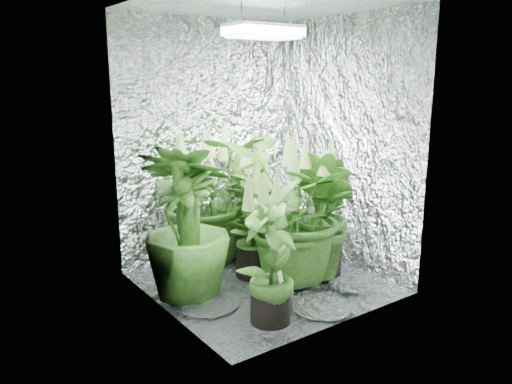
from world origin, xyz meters
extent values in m
plane|color=silver|center=(0.00, 0.00, 0.00)|extent=(1.60, 1.60, 0.00)
cube|color=silver|center=(0.00, 0.80, 1.00)|extent=(1.60, 0.02, 2.00)
cube|color=silver|center=(0.00, -0.80, 1.00)|extent=(1.60, 0.02, 2.00)
cube|color=silver|center=(-0.80, 0.00, 1.00)|extent=(0.02, 1.60, 2.00)
cube|color=silver|center=(0.80, 0.00, 1.00)|extent=(0.02, 1.60, 2.00)
cube|color=silver|center=(0.00, 0.00, 2.00)|extent=(1.60, 1.60, 0.01)
cube|color=gray|center=(0.00, 0.00, 1.83)|extent=(0.50, 0.30, 0.08)
cube|color=white|center=(0.00, 0.00, 1.79)|extent=(0.46, 0.26, 0.01)
cylinder|color=black|center=(-0.18, 0.00, 1.94)|extent=(0.01, 0.01, 0.13)
cylinder|color=black|center=(0.18, 0.00, 1.94)|extent=(0.01, 0.01, 0.13)
cylinder|color=black|center=(-0.09, 0.64, 0.13)|extent=(0.29, 0.29, 0.26)
cylinder|color=#4A3417|center=(-0.09, 0.64, 0.25)|extent=(0.27, 0.27, 0.03)
imported|color=#1A3C0D|center=(-0.09, 0.64, 0.56)|extent=(1.21, 1.21, 1.05)
cone|color=#709B47|center=(-0.09, 0.64, 1.02)|extent=(0.09, 0.09, 0.26)
cylinder|color=black|center=(0.02, 0.16, 0.12)|extent=(0.27, 0.27, 0.24)
cylinder|color=#4A3417|center=(0.02, 0.16, 0.23)|extent=(0.25, 0.25, 0.03)
imported|color=#1A3C0D|center=(0.02, 0.16, 0.45)|extent=(0.63, 0.63, 0.85)
cone|color=#709B47|center=(0.02, 0.16, 0.82)|extent=(0.09, 0.09, 0.24)
cylinder|color=black|center=(0.22, 0.54, 0.12)|extent=(0.28, 0.28, 0.25)
cylinder|color=#4A3417|center=(0.22, 0.54, 0.23)|extent=(0.25, 0.25, 0.03)
imported|color=#1A3C0D|center=(0.22, 0.54, 0.48)|extent=(0.51, 0.51, 0.90)
cone|color=#709B47|center=(0.22, 0.54, 0.87)|extent=(0.09, 0.09, 0.25)
cylinder|color=black|center=(-0.59, 0.08, 0.14)|extent=(0.32, 0.32, 0.29)
cylinder|color=#4A3417|center=(-0.59, 0.08, 0.27)|extent=(0.29, 0.29, 0.03)
imported|color=#1A3C0D|center=(-0.59, 0.08, 0.57)|extent=(0.85, 0.85, 1.08)
cone|color=#709B47|center=(-0.59, 0.08, 1.04)|extent=(0.10, 0.10, 0.29)
cylinder|color=black|center=(0.17, -0.15, 0.13)|extent=(0.30, 0.30, 0.26)
cylinder|color=#4A3417|center=(0.17, -0.15, 0.25)|extent=(0.27, 0.27, 0.03)
imported|color=#1A3C0D|center=(0.17, -0.15, 0.56)|extent=(1.03, 1.03, 1.05)
cone|color=#709B47|center=(0.17, -0.15, 1.02)|extent=(0.10, 0.10, 0.26)
cylinder|color=black|center=(-0.33, -0.52, 0.12)|extent=(0.26, 0.26, 0.23)
cylinder|color=#4A3417|center=(-0.33, -0.52, 0.22)|extent=(0.24, 0.24, 0.03)
imported|color=#1A3C0D|center=(-0.33, -0.52, 0.48)|extent=(0.65, 0.65, 0.90)
cone|color=#709B47|center=(-0.33, -0.52, 0.87)|extent=(0.08, 0.08, 0.23)
cylinder|color=black|center=(0.44, -0.18, 0.13)|extent=(0.30, 0.30, 0.26)
cylinder|color=#4A3417|center=(0.44, -0.18, 0.25)|extent=(0.27, 0.27, 0.03)
imported|color=#1A3C0D|center=(0.44, -0.18, 0.52)|extent=(0.59, 0.59, 0.98)
cone|color=#709B47|center=(0.44, -0.18, 0.95)|extent=(0.09, 0.09, 0.26)
cylinder|color=black|center=(0.63, 0.62, 0.04)|extent=(0.14, 0.14, 0.08)
cylinder|color=black|center=(0.63, 0.62, 0.19)|extent=(0.11, 0.11, 0.10)
cylinder|color=#4C4C51|center=(0.58, 0.61, 0.19)|extent=(0.06, 0.29, 0.29)
torus|color=#4C4C51|center=(0.58, 0.61, 0.19)|extent=(0.06, 0.30, 0.30)
cube|color=white|center=(-0.27, -0.55, 0.30)|extent=(0.05, 0.04, 0.07)
camera|label=1|loc=(-2.10, -2.84, 1.53)|focal=35.00mm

